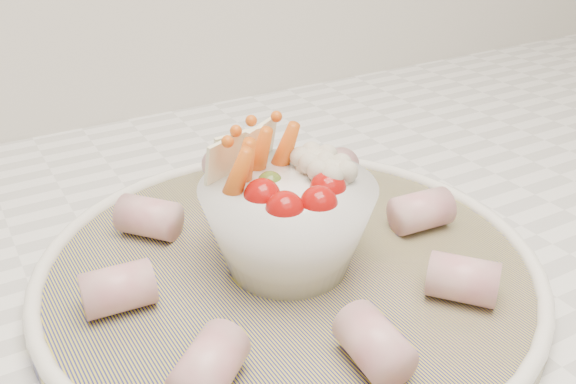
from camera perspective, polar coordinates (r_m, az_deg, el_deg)
serving_platter at (r=0.50m, az=0.08°, el=-6.69°), size 0.40×0.40×0.02m
veggie_bowl at (r=0.47m, az=-0.05°, el=-2.39°), size 0.13×0.13×0.11m
cured_meat_rolls at (r=0.49m, az=-0.05°, el=-4.72°), size 0.30×0.31×0.03m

